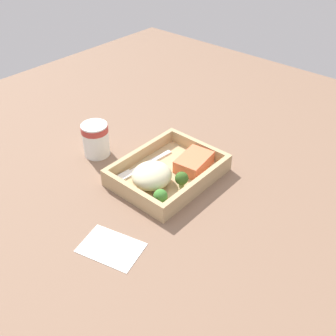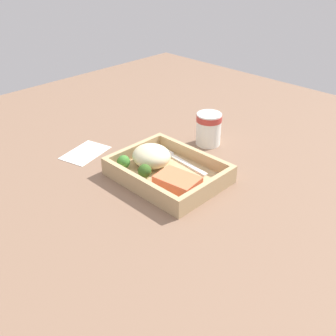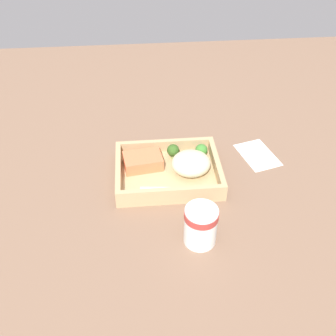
% 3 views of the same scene
% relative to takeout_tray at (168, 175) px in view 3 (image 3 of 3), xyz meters
% --- Properties ---
extents(ground_plane, '(1.60, 1.60, 0.02)m').
position_rel_takeout_tray_xyz_m(ground_plane, '(0.00, 0.00, -0.02)').
color(ground_plane, '#7B5D48').
extents(takeout_tray, '(0.24, 0.19, 0.01)m').
position_rel_takeout_tray_xyz_m(takeout_tray, '(0.00, 0.00, 0.00)').
color(takeout_tray, tan).
rests_on(takeout_tray, ground_plane).
extents(tray_rim, '(0.24, 0.19, 0.03)m').
position_rel_takeout_tray_xyz_m(tray_rim, '(0.00, 0.00, 0.02)').
color(tray_rim, tan).
rests_on(tray_rim, takeout_tray).
extents(salmon_fillet, '(0.10, 0.07, 0.03)m').
position_rel_takeout_tray_xyz_m(salmon_fillet, '(-0.06, 0.03, 0.02)').
color(salmon_fillet, '#F17247').
rests_on(salmon_fillet, takeout_tray).
extents(mashed_potatoes, '(0.09, 0.09, 0.05)m').
position_rel_takeout_tray_xyz_m(mashed_potatoes, '(0.05, -0.00, 0.03)').
color(mashed_potatoes, beige).
rests_on(mashed_potatoes, takeout_tray).
extents(broccoli_floret_1, '(0.03, 0.03, 0.03)m').
position_rel_takeout_tray_xyz_m(broccoli_floret_1, '(0.09, 0.06, 0.02)').
color(broccoli_floret_1, '#7EA364').
rests_on(broccoli_floret_1, takeout_tray).
extents(broccoli_floret_2, '(0.03, 0.03, 0.04)m').
position_rel_takeout_tray_xyz_m(broccoli_floret_2, '(0.02, 0.06, 0.03)').
color(broccoli_floret_2, '#7E9654').
rests_on(broccoli_floret_2, takeout_tray).
extents(fork, '(0.16, 0.03, 0.00)m').
position_rel_takeout_tray_xyz_m(fork, '(0.02, -0.06, 0.01)').
color(fork, white).
rests_on(fork, takeout_tray).
extents(paper_cup, '(0.07, 0.07, 0.09)m').
position_rel_takeout_tray_xyz_m(paper_cup, '(0.05, -0.20, 0.04)').
color(paper_cup, white).
rests_on(paper_cup, ground_plane).
extents(receipt_slip, '(0.11, 0.13, 0.00)m').
position_rel_takeout_tray_xyz_m(receipt_slip, '(0.24, 0.06, -0.00)').
color(receipt_slip, white).
rests_on(receipt_slip, ground_plane).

